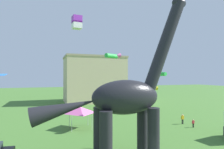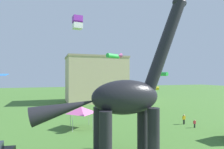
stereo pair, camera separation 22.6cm
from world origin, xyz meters
The scene contains 12 objects.
dinosaur_sculpture centered at (-1.11, 4.04, 5.41)m, with size 14.32×3.03×14.97m.
person_photographer centered at (11.98, 10.11, 0.69)m, with size 0.43×0.19×1.14m.
person_vendor_side centered at (11.86, 12.17, 0.89)m, with size 0.55×0.24×1.47m.
festival_canopy_tent centered at (-3.18, 14.95, 2.54)m, with size 3.15×3.15×3.00m.
kite_mid_center centered at (-4.46, 9.81, 13.24)m, with size 1.10×1.10×1.42m.
kite_far_left centered at (-1.23, 12.44, 4.31)m, with size 0.59×0.59×0.59m.
kite_high_right centered at (8.33, 15.34, 7.01)m, with size 1.12×0.93×0.28m.
kite_drifting centered at (5.76, 10.99, 5.63)m, with size 1.66×1.61×0.47m.
kite_trailing centered at (4.76, 23.76, 11.30)m, with size 3.17×3.27×0.93m.
kite_high_left centered at (-12.89, 14.58, 7.43)m, with size 1.52×1.25×0.24m.
kite_far_right centered at (14.90, 22.18, 7.71)m, with size 2.76×2.95×0.84m.
background_building_block centered at (5.26, 41.26, 6.45)m, with size 16.67×11.16×12.89m.
Camera 2 is at (-7.40, -11.07, 7.24)m, focal length 29.90 mm.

